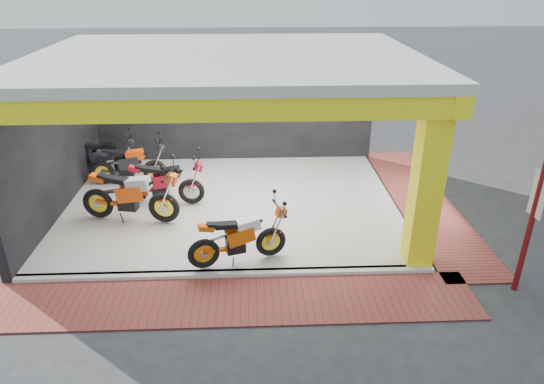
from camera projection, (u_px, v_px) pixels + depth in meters
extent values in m
plane|color=#2D2D30|center=(229.00, 248.00, 10.24)|extent=(80.00, 80.00, 0.00)
cube|color=white|center=(232.00, 204.00, 12.03)|extent=(8.00, 6.00, 0.10)
cube|color=beige|center=(226.00, 58.00, 10.52)|extent=(8.40, 6.40, 0.20)
cube|color=black|center=(233.00, 104.00, 14.11)|extent=(8.20, 0.20, 3.50)
cube|color=black|center=(51.00, 141.00, 11.15)|extent=(0.20, 6.20, 3.50)
cube|color=yellow|center=(427.00, 184.00, 8.96)|extent=(0.50, 0.50, 3.50)
cube|color=yellow|center=(219.00, 108.00, 7.93)|extent=(8.40, 0.30, 0.40)
cube|color=yellow|center=(406.00, 70.00, 10.80)|extent=(0.30, 6.40, 0.40)
cube|color=white|center=(227.00, 274.00, 9.30)|extent=(8.00, 0.20, 0.10)
cube|color=#983234|center=(225.00, 301.00, 8.61)|extent=(9.00, 1.40, 0.03)
cube|color=#983234|center=(422.00, 201.00, 12.22)|extent=(1.40, 7.00, 0.03)
cylinder|color=maroon|center=(530.00, 229.00, 8.41)|extent=(0.10, 0.10, 2.55)
cube|color=white|center=(538.00, 195.00, 8.12)|extent=(0.05, 0.36, 0.81)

